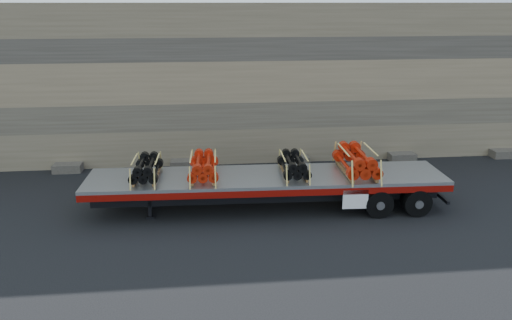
{
  "coord_description": "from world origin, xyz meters",
  "views": [
    {
      "loc": [
        -2.07,
        -16.51,
        7.02
      ],
      "look_at": [
        -0.24,
        0.65,
        1.55
      ],
      "focal_mm": 35.0,
      "sensor_mm": 36.0,
      "label": 1
    }
  ],
  "objects": [
    {
      "name": "ground",
      "position": [
        0.0,
        0.0,
        0.0
      ],
      "size": [
        120.0,
        120.0,
        0.0
      ],
      "primitive_type": "plane",
      "color": "black",
      "rests_on": "ground"
    },
    {
      "name": "rock_wall",
      "position": [
        0.0,
        6.5,
        3.5
      ],
      "size": [
        44.0,
        3.0,
        7.0
      ],
      "primitive_type": "cube",
      "color": "#7A6B54",
      "rests_on": "ground"
    },
    {
      "name": "trailer",
      "position": [
        0.05,
        -0.19,
        0.62
      ],
      "size": [
        12.53,
        2.77,
        1.25
      ],
      "primitive_type": null,
      "rotation": [
        0.0,
        0.0,
        -0.03
      ],
      "color": "#A9ACB1",
      "rests_on": "ground"
    },
    {
      "name": "bundle_front",
      "position": [
        -4.08,
        -0.06,
        1.58
      ],
      "size": [
        1.0,
        1.92,
        0.67
      ],
      "primitive_type": null,
      "rotation": [
        0.0,
        0.0,
        -0.03
      ],
      "color": "black",
      "rests_on": "trailer"
    },
    {
      "name": "bundle_midfront",
      "position": [
        -2.14,
        -0.12,
        1.6
      ],
      "size": [
        1.07,
        2.05,
        0.72
      ],
      "primitive_type": null,
      "rotation": [
        0.0,
        0.0,
        -0.03
      ],
      "color": "red",
      "rests_on": "trailer"
    },
    {
      "name": "bundle_midrear",
      "position": [
        1.0,
        -0.21,
        1.58
      ],
      "size": [
        0.99,
        1.9,
        0.66
      ],
      "primitive_type": null,
      "rotation": [
        0.0,
        0.0,
        -0.03
      ],
      "color": "black",
      "rests_on": "trailer"
    },
    {
      "name": "bundle_rear",
      "position": [
        3.22,
        -0.28,
        1.67
      ],
      "size": [
        1.25,
        2.4,
        0.84
      ],
      "primitive_type": null,
      "rotation": [
        0.0,
        0.0,
        -0.03
      ],
      "color": "red",
      "rests_on": "trailer"
    }
  ]
}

